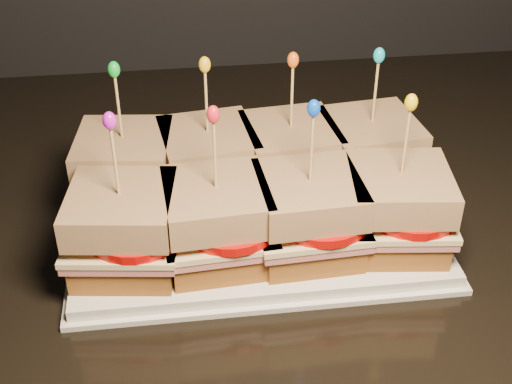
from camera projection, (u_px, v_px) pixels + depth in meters
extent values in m
cube|color=black|center=(206.00, 201.00, 0.85)|extent=(2.33, 0.70, 0.04)
cube|color=white|center=(256.00, 228.00, 0.75)|extent=(0.37, 0.23, 0.02)
cube|color=white|center=(256.00, 232.00, 0.76)|extent=(0.39, 0.24, 0.01)
cube|color=brown|center=(129.00, 192.00, 0.77)|extent=(0.10, 0.10, 0.03)
cube|color=#B45C57|center=(127.00, 179.00, 0.76)|extent=(0.11, 0.11, 0.01)
cube|color=beige|center=(126.00, 173.00, 0.76)|extent=(0.12, 0.11, 0.01)
cylinder|color=#BF0906|center=(137.00, 170.00, 0.75)|extent=(0.09, 0.09, 0.01)
cube|color=brown|center=(124.00, 150.00, 0.74)|extent=(0.11, 0.11, 0.03)
cylinder|color=tan|center=(119.00, 111.00, 0.72)|extent=(0.00, 0.00, 0.09)
ellipsoid|color=green|center=(114.00, 69.00, 0.69)|extent=(0.01, 0.01, 0.02)
cube|color=brown|center=(210.00, 186.00, 0.78)|extent=(0.11, 0.11, 0.03)
cube|color=#B45C57|center=(209.00, 173.00, 0.77)|extent=(0.12, 0.11, 0.01)
cube|color=beige|center=(209.00, 168.00, 0.77)|extent=(0.12, 0.11, 0.01)
cylinder|color=#BF0906|center=(221.00, 164.00, 0.76)|extent=(0.09, 0.09, 0.01)
cube|color=brown|center=(208.00, 145.00, 0.75)|extent=(0.11, 0.11, 0.03)
cylinder|color=tan|center=(206.00, 106.00, 0.73)|extent=(0.00, 0.00, 0.09)
ellipsoid|color=yellow|center=(205.00, 65.00, 0.70)|extent=(0.01, 0.01, 0.02)
cube|color=brown|center=(289.00, 181.00, 0.79)|extent=(0.10, 0.10, 0.03)
cube|color=#B45C57|center=(290.00, 168.00, 0.78)|extent=(0.11, 0.11, 0.01)
cube|color=beige|center=(290.00, 162.00, 0.78)|extent=(0.11, 0.11, 0.01)
cylinder|color=#BF0906|center=(302.00, 158.00, 0.77)|extent=(0.09, 0.09, 0.01)
cube|color=brown|center=(291.00, 140.00, 0.76)|extent=(0.10, 0.10, 0.03)
cylinder|color=tan|center=(292.00, 101.00, 0.73)|extent=(0.00, 0.00, 0.09)
ellipsoid|color=orange|center=(293.00, 60.00, 0.71)|extent=(0.01, 0.01, 0.02)
cube|color=brown|center=(367.00, 175.00, 0.80)|extent=(0.10, 0.10, 0.03)
cube|color=#B45C57|center=(368.00, 162.00, 0.79)|extent=(0.11, 0.11, 0.01)
cube|color=beige|center=(369.00, 157.00, 0.79)|extent=(0.12, 0.11, 0.01)
cylinder|color=#BF0906|center=(381.00, 153.00, 0.78)|extent=(0.09, 0.09, 0.01)
cube|color=brown|center=(371.00, 134.00, 0.77)|extent=(0.11, 0.11, 0.03)
cylinder|color=tan|center=(375.00, 96.00, 0.74)|extent=(0.00, 0.00, 0.09)
ellipsoid|color=#15A7C5|center=(379.00, 55.00, 0.72)|extent=(0.01, 0.01, 0.02)
cube|color=brown|center=(127.00, 253.00, 0.68)|extent=(0.11, 0.11, 0.03)
cube|color=#B45C57|center=(125.00, 239.00, 0.68)|extent=(0.12, 0.11, 0.01)
cube|color=beige|center=(124.00, 233.00, 0.67)|extent=(0.12, 0.12, 0.01)
cylinder|color=#BF0906|center=(136.00, 229.00, 0.66)|extent=(0.09, 0.09, 0.01)
cube|color=brown|center=(121.00, 208.00, 0.66)|extent=(0.11, 0.11, 0.03)
cylinder|color=tan|center=(115.00, 166.00, 0.63)|extent=(0.00, 0.00, 0.09)
ellipsoid|color=#C618C2|center=(109.00, 121.00, 0.60)|extent=(0.01, 0.01, 0.02)
cube|color=brown|center=(218.00, 246.00, 0.69)|extent=(0.10, 0.10, 0.03)
cube|color=#B45C57|center=(218.00, 232.00, 0.68)|extent=(0.11, 0.11, 0.01)
cube|color=beige|center=(217.00, 226.00, 0.68)|extent=(0.11, 0.11, 0.01)
cylinder|color=#BF0906|center=(230.00, 222.00, 0.67)|extent=(0.09, 0.09, 0.01)
cube|color=brown|center=(216.00, 201.00, 0.66)|extent=(0.10, 0.10, 0.03)
cylinder|color=tan|center=(215.00, 159.00, 0.64)|extent=(0.00, 0.00, 0.09)
ellipsoid|color=red|center=(213.00, 114.00, 0.61)|extent=(0.01, 0.01, 0.02)
cube|color=brown|center=(307.00, 238.00, 0.70)|extent=(0.10, 0.10, 0.03)
cube|color=#B45C57|center=(308.00, 225.00, 0.69)|extent=(0.11, 0.10, 0.01)
cube|color=beige|center=(308.00, 219.00, 0.69)|extent=(0.11, 0.11, 0.01)
cylinder|color=#BF0906|center=(322.00, 215.00, 0.68)|extent=(0.09, 0.09, 0.01)
cube|color=brown|center=(309.00, 195.00, 0.67)|extent=(0.10, 0.10, 0.03)
cylinder|color=tan|center=(311.00, 152.00, 0.65)|extent=(0.00, 0.00, 0.09)
ellipsoid|color=blue|center=(314.00, 108.00, 0.62)|extent=(0.01, 0.01, 0.02)
cube|color=brown|center=(394.00, 231.00, 0.71)|extent=(0.10, 0.10, 0.03)
cube|color=#B45C57|center=(396.00, 218.00, 0.70)|extent=(0.11, 0.11, 0.01)
cube|color=beige|center=(396.00, 212.00, 0.70)|extent=(0.12, 0.11, 0.01)
cylinder|color=#BF0906|center=(411.00, 208.00, 0.69)|extent=(0.09, 0.09, 0.01)
cube|color=brown|center=(400.00, 188.00, 0.68)|extent=(0.11, 0.11, 0.03)
cylinder|color=tan|center=(405.00, 146.00, 0.66)|extent=(0.00, 0.00, 0.09)
ellipsoid|color=yellow|center=(411.00, 102.00, 0.63)|extent=(0.01, 0.01, 0.02)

